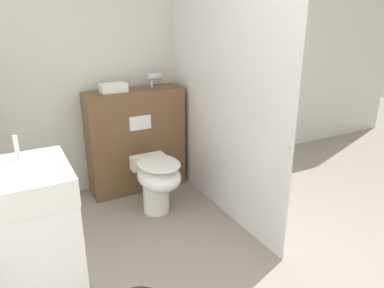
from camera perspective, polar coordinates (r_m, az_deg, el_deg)
name	(u,v)px	position (r m, az deg, el deg)	size (l,w,h in m)	color
wall_back	(134,67)	(3.99, -8.76, 11.58)	(8.00, 0.06, 2.50)	silver
partition_panel	(136,141)	(3.91, -8.51, 0.52)	(0.98, 0.31, 1.06)	brown
shower_glass	(220,111)	(3.36, 4.31, 5.09)	(0.04, 1.91, 1.92)	silver
toilet	(157,180)	(3.45, -5.31, -5.45)	(0.38, 0.57, 0.54)	white
sink_vanity	(35,252)	(2.39, -22.76, -14.93)	(0.48, 0.54, 1.18)	white
hair_drier	(155,77)	(3.86, -5.69, 10.14)	(0.17, 0.07, 0.14)	#B7B7BC
folded_towel	(113,88)	(3.70, -11.88, 8.40)	(0.25, 0.15, 0.08)	white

